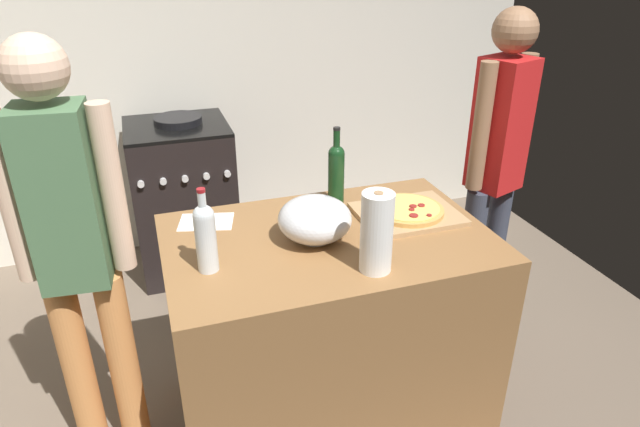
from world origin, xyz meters
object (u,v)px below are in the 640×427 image
object	(u,v)px
wine_bottle_clear	(336,171)
pizza	(408,209)
person_in_stripes	(74,246)
stove	(184,198)
paper_towel_roll	(377,233)
wine_bottle_dark	(205,235)
mixing_bowl	(315,219)
person_in_red	(496,162)

from	to	relation	value
wine_bottle_clear	pizza	bearing A→B (deg)	-43.57
person_in_stripes	stove	bearing A→B (deg)	71.25
paper_towel_roll	stove	distance (m)	1.87
wine_bottle_clear	wine_bottle_dark	xyz separation A→B (m)	(-0.59, -0.37, -0.01)
pizza	mixing_bowl	distance (m)	0.42
paper_towel_roll	mixing_bowl	bearing A→B (deg)	116.24
paper_towel_roll	person_in_stripes	bearing A→B (deg)	159.95
mixing_bowl	paper_towel_roll	xyz separation A→B (m)	(0.13, -0.26, 0.06)
mixing_bowl	person_in_red	bearing A→B (deg)	18.94
mixing_bowl	person_in_red	world-z (taller)	person_in_red
wine_bottle_dark	stove	world-z (taller)	wine_bottle_dark
mixing_bowl	wine_bottle_clear	size ratio (longest dim) A/B	0.83
wine_bottle_clear	person_in_stripes	bearing A→B (deg)	-169.10
paper_towel_roll	wine_bottle_dark	xyz separation A→B (m)	(-0.54, 0.18, -0.01)
pizza	person_in_red	bearing A→B (deg)	25.19
person_in_red	stove	bearing A→B (deg)	141.53
wine_bottle_dark	person_in_red	xyz separation A→B (m)	(1.42, 0.43, -0.07)
pizza	person_in_red	size ratio (longest dim) A/B	0.18
pizza	person_in_stripes	bearing A→B (deg)	178.99
stove	person_in_stripes	size ratio (longest dim) A/B	0.59
mixing_bowl	person_in_stripes	world-z (taller)	person_in_stripes
wine_bottle_clear	stove	xyz separation A→B (m)	(-0.56, 1.17, -0.55)
paper_towel_roll	wine_bottle_dark	world-z (taller)	wine_bottle_dark
pizza	paper_towel_roll	bearing A→B (deg)	-130.91
mixing_bowl	person_in_stripes	distance (m)	0.84
wine_bottle_clear	person_in_stripes	world-z (taller)	person_in_stripes
person_in_red	wine_bottle_clear	bearing A→B (deg)	-175.60
wine_bottle_clear	stove	size ratio (longest dim) A/B	0.34
pizza	stove	bearing A→B (deg)	119.61
wine_bottle_clear	wine_bottle_dark	distance (m)	0.70
pizza	mixing_bowl	bearing A→B (deg)	-170.94
person_in_red	person_in_stripes	bearing A→B (deg)	-171.99
mixing_bowl	person_in_stripes	size ratio (longest dim) A/B	0.17
mixing_bowl	paper_towel_roll	size ratio (longest dim) A/B	0.95
pizza	wine_bottle_dark	bearing A→B (deg)	-169.59
paper_towel_roll	wine_bottle_clear	distance (m)	0.55
wine_bottle_clear	wine_bottle_dark	size ratio (longest dim) A/B	1.10
pizza	person_in_stripes	size ratio (longest dim) A/B	0.18
paper_towel_roll	wine_bottle_clear	size ratio (longest dim) A/B	0.87
stove	wine_bottle_dark	bearing A→B (deg)	-91.39
pizza	wine_bottle_dark	size ratio (longest dim) A/B	0.97
paper_towel_roll	wine_bottle_clear	xyz separation A→B (m)	(0.06, 0.55, 0.00)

